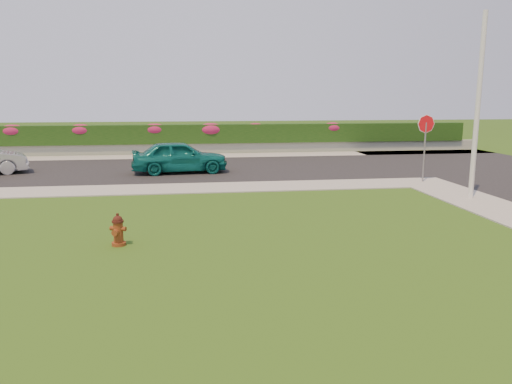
{
  "coord_description": "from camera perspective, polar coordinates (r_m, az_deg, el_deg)",
  "views": [
    {
      "loc": [
        -2.1,
        -9.0,
        3.3
      ],
      "look_at": [
        -0.37,
        3.39,
        0.9
      ],
      "focal_mm": 35.0,
      "sensor_mm": 36.0,
      "label": 1
    }
  ],
  "objects": [
    {
      "name": "ground",
      "position": [
        9.81,
        4.94,
        -8.84
      ],
      "size": [
        120.0,
        120.0,
        0.0
      ],
      "primitive_type": "plane",
      "color": "black",
      "rests_on": "ground"
    },
    {
      "name": "street_far",
      "position": [
        23.41,
        -14.99,
        2.43
      ],
      "size": [
        26.0,
        8.0,
        0.04
      ],
      "primitive_type": "cube",
      "color": "black",
      "rests_on": "ground"
    },
    {
      "name": "sidewalk_far",
      "position": [
        18.7,
        -19.84,
        0.11
      ],
      "size": [
        24.0,
        2.0,
        0.04
      ],
      "primitive_type": "cube",
      "color": "gray",
      "rests_on": "ground"
    },
    {
      "name": "curb_corner",
      "position": [
        20.43,
        18.63,
        1.04
      ],
      "size": [
        2.0,
        2.0,
        0.04
      ],
      "primitive_type": "cube",
      "color": "gray",
      "rests_on": "ground"
    },
    {
      "name": "sidewalk_beyond",
      "position": [
        28.21,
        -5.66,
        4.12
      ],
      "size": [
        34.0,
        2.0,
        0.04
      ],
      "primitive_type": "cube",
      "color": "gray",
      "rests_on": "ground"
    },
    {
      "name": "retaining_wall",
      "position": [
        29.67,
        -5.79,
        4.99
      ],
      "size": [
        34.0,
        0.4,
        0.6
      ],
      "primitive_type": "cube",
      "color": "gray",
      "rests_on": "ground"
    },
    {
      "name": "hedge",
      "position": [
        29.69,
        -5.83,
        6.65
      ],
      "size": [
        32.0,
        0.9,
        1.1
      ],
      "primitive_type": "cube",
      "color": "black",
      "rests_on": "retaining_wall"
    },
    {
      "name": "fire_hydrant",
      "position": [
        11.62,
        -15.49,
        -4.25
      ],
      "size": [
        0.38,
        0.37,
        0.74
      ],
      "rotation": [
        0.0,
        0.0,
        -0.33
      ],
      "color": "#57200D",
      "rests_on": "ground"
    },
    {
      "name": "sedan_teal",
      "position": [
        21.91,
        -8.72,
        4.01
      ],
      "size": [
        4.23,
        2.01,
        1.4
      ],
      "primitive_type": "imported",
      "rotation": [
        0.0,
        0.0,
        1.66
      ],
      "color": "#0C5D58",
      "rests_on": "street_far"
    },
    {
      "name": "utility_pole",
      "position": [
        17.48,
        24.01,
        8.79
      ],
      "size": [
        0.16,
        0.16,
        5.9
      ],
      "primitive_type": "cylinder",
      "color": "silver",
      "rests_on": "ground"
    },
    {
      "name": "stop_sign",
      "position": [
        20.32,
        18.82,
        6.5
      ],
      "size": [
        0.72,
        0.09,
        2.63
      ],
      "rotation": [
        0.0,
        0.0,
        -0.3
      ],
      "color": "slate",
      "rests_on": "ground"
    },
    {
      "name": "flower_clump_a",
      "position": [
        31.07,
        -26.05,
        6.31
      ],
      "size": [
        1.38,
        0.88,
        0.69
      ],
      "primitive_type": "ellipsoid",
      "color": "#B91F59",
      "rests_on": "hedge"
    },
    {
      "name": "flower_clump_b",
      "position": [
        30.14,
        -19.4,
        6.68
      ],
      "size": [
        1.37,
        0.88,
        0.68
      ],
      "primitive_type": "ellipsoid",
      "color": "#B91F59",
      "rests_on": "hedge"
    },
    {
      "name": "flower_clump_c",
      "position": [
        29.61,
        -11.49,
        7.02
      ],
      "size": [
        1.35,
        0.87,
        0.68
      ],
      "primitive_type": "ellipsoid",
      "color": "#B91F59",
      "rests_on": "hedge"
    },
    {
      "name": "flower_clump_d",
      "position": [
        29.59,
        -5.21,
        7.13
      ],
      "size": [
        1.51,
        0.97,
        0.75
      ],
      "primitive_type": "ellipsoid",
      "color": "#B91F59",
      "rests_on": "hedge"
    },
    {
      "name": "flower_clump_e",
      "position": [
        29.83,
        -0.06,
        7.36
      ],
      "size": [
        1.09,
        0.7,
        0.55
      ],
      "primitive_type": "ellipsoid",
      "color": "#B91F59",
      "rests_on": "hedge"
    },
    {
      "name": "flower_clump_f",
      "position": [
        30.83,
        8.73,
        7.28
      ],
      "size": [
        1.29,
        0.83,
        0.64
      ],
      "primitive_type": "ellipsoid",
      "color": "#B91F59",
      "rests_on": "hedge"
    }
  ]
}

